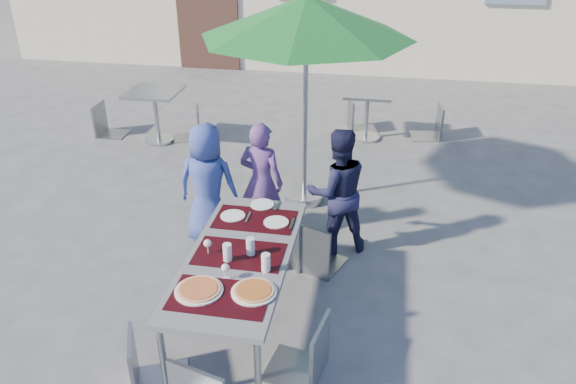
% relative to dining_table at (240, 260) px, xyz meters
% --- Properties ---
extents(ground, '(90.00, 90.00, 0.00)m').
position_rel_dining_table_xyz_m(ground, '(-0.72, 0.43, -0.70)').
color(ground, '#504F52').
rests_on(ground, ground).
extents(dining_table, '(0.80, 1.85, 0.76)m').
position_rel_dining_table_xyz_m(dining_table, '(0.00, 0.00, 0.00)').
color(dining_table, '#4E4E53').
rests_on(dining_table, ground).
extents(pizza_near_left, '(0.35, 0.35, 0.03)m').
position_rel_dining_table_xyz_m(pizza_near_left, '(-0.16, -0.52, 0.07)').
color(pizza_near_left, white).
rests_on(pizza_near_left, dining_table).
extents(pizza_near_right, '(0.33, 0.33, 0.03)m').
position_rel_dining_table_xyz_m(pizza_near_right, '(0.23, -0.46, 0.07)').
color(pizza_near_right, white).
rests_on(pizza_near_right, dining_table).
extents(glassware, '(0.57, 0.41, 0.15)m').
position_rel_dining_table_xyz_m(glassware, '(0.05, -0.11, 0.13)').
color(glassware, silver).
rests_on(glassware, dining_table).
extents(place_settings, '(0.66, 0.51, 0.01)m').
position_rel_dining_table_xyz_m(place_settings, '(0.00, 0.63, 0.06)').
color(place_settings, white).
rests_on(place_settings, dining_table).
extents(child_0, '(0.65, 0.43, 1.31)m').
position_rel_dining_table_xyz_m(child_0, '(-0.68, 1.31, -0.04)').
color(child_0, '#384A9B').
rests_on(child_0, ground).
extents(child_1, '(0.53, 0.40, 1.30)m').
position_rel_dining_table_xyz_m(child_1, '(-0.15, 1.48, -0.05)').
color(child_1, '#633D7E').
rests_on(child_1, ground).
extents(child_2, '(0.74, 0.58, 1.33)m').
position_rel_dining_table_xyz_m(child_2, '(0.65, 1.38, -0.03)').
color(child_2, '#1A1B3A').
rests_on(child_2, ground).
extents(chair_0, '(0.54, 0.54, 0.98)m').
position_rel_dining_table_xyz_m(chair_0, '(-0.37, 0.88, -0.12)').
color(chair_0, gray).
rests_on(chair_0, ground).
extents(chair_1, '(0.50, 0.50, 0.85)m').
position_rel_dining_table_xyz_m(chair_1, '(-0.04, 0.86, -0.20)').
color(chair_1, gray).
rests_on(chair_1, ground).
extents(chair_2, '(0.58, 0.59, 1.01)m').
position_rel_dining_table_xyz_m(chair_2, '(0.48, 0.96, -0.10)').
color(chair_2, gray).
rests_on(chair_2, ground).
extents(chair_3, '(0.53, 0.52, 0.90)m').
position_rel_dining_table_xyz_m(chair_3, '(-0.53, -0.75, -0.17)').
color(chair_3, gray).
rests_on(chair_3, ground).
extents(chair_4, '(0.50, 0.49, 0.95)m').
position_rel_dining_table_xyz_m(chair_4, '(0.62, -0.42, -0.14)').
color(chair_4, '#939A9E').
rests_on(chair_4, ground).
extents(chair_5, '(0.55, 0.55, 1.01)m').
position_rel_dining_table_xyz_m(chair_5, '(-0.07, -1.14, -0.10)').
color(chair_5, '#90979B').
rests_on(chair_5, ground).
extents(patio_umbrella, '(2.32, 2.32, 2.38)m').
position_rel_dining_table_xyz_m(patio_umbrella, '(0.17, 2.38, 1.45)').
color(patio_umbrella, '#AFB2B7').
rests_on(patio_umbrella, ground).
extents(cafe_table_0, '(0.74, 0.74, 0.79)m').
position_rel_dining_table_xyz_m(cafe_table_0, '(-2.27, 3.81, -0.14)').
color(cafe_table_0, '#AFB2B7').
rests_on(cafe_table_0, ground).
extents(bg_chair_l_0, '(0.43, 0.42, 0.94)m').
position_rel_dining_table_xyz_m(bg_chair_l_0, '(-3.17, 3.95, -0.15)').
color(bg_chair_l_0, gray).
rests_on(bg_chair_l_0, ground).
extents(bg_chair_r_0, '(0.50, 0.50, 0.89)m').
position_rel_dining_table_xyz_m(bg_chair_r_0, '(-1.81, 4.04, -0.18)').
color(bg_chair_r_0, gray).
rests_on(bg_chair_r_0, ground).
extents(cafe_table_1, '(0.69, 0.69, 0.74)m').
position_rel_dining_table_xyz_m(cafe_table_1, '(0.79, 4.48, -0.19)').
color(cafe_table_1, '#AFB2B7').
rests_on(cafe_table_1, ground).
extents(bg_chair_l_1, '(0.52, 0.52, 0.96)m').
position_rel_dining_table_xyz_m(bg_chair_l_1, '(0.64, 4.78, -0.14)').
color(bg_chair_l_1, gray).
rests_on(bg_chair_l_1, ground).
extents(bg_chair_r_1, '(0.47, 0.47, 0.96)m').
position_rel_dining_table_xyz_m(bg_chair_r_1, '(1.79, 4.72, -0.14)').
color(bg_chair_r_1, gray).
rests_on(bg_chair_r_1, ground).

